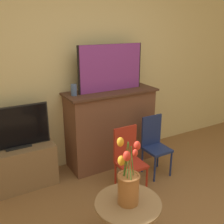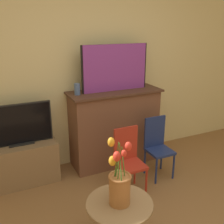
{
  "view_description": "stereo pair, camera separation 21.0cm",
  "coord_description": "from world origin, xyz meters",
  "px_view_note": "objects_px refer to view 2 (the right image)",
  "views": [
    {
      "loc": [
        -1.29,
        -0.96,
        1.83
      ],
      "look_at": [
        -0.0,
        1.3,
        0.95
      ],
      "focal_mm": 42.0,
      "sensor_mm": 36.0,
      "label": 1
    },
    {
      "loc": [
        -1.11,
        -1.05,
        1.83
      ],
      "look_at": [
        -0.0,
        1.3,
        0.95
      ],
      "focal_mm": 42.0,
      "sensor_mm": 36.0,
      "label": 2
    }
  ],
  "objects_px": {
    "tv_monitor": "(19,125)",
    "painting": "(115,68)",
    "vase_tulips": "(119,184)",
    "chair_red": "(128,157)",
    "chair_blue": "(157,144)"
  },
  "relations": [
    {
      "from": "tv_monitor",
      "to": "chair_red",
      "type": "xyz_separation_m",
      "value": [
        1.05,
        -0.68,
        -0.32
      ]
    },
    {
      "from": "chair_blue",
      "to": "vase_tulips",
      "type": "xyz_separation_m",
      "value": [
        -0.96,
        -0.86,
        0.22
      ]
    },
    {
      "from": "tv_monitor",
      "to": "painting",
      "type": "bearing_deg",
      "value": -0.32
    },
    {
      "from": "painting",
      "to": "vase_tulips",
      "type": "bearing_deg",
      "value": -114.43
    },
    {
      "from": "chair_red",
      "to": "chair_blue",
      "type": "height_order",
      "value": "same"
    },
    {
      "from": "chair_blue",
      "to": "vase_tulips",
      "type": "distance_m",
      "value": 1.31
    },
    {
      "from": "tv_monitor",
      "to": "chair_blue",
      "type": "distance_m",
      "value": 1.65
    },
    {
      "from": "tv_monitor",
      "to": "vase_tulips",
      "type": "bearing_deg",
      "value": -67.66
    },
    {
      "from": "chair_blue",
      "to": "chair_red",
      "type": "bearing_deg",
      "value": -163.18
    },
    {
      "from": "painting",
      "to": "tv_monitor",
      "type": "distance_m",
      "value": 1.33
    },
    {
      "from": "painting",
      "to": "chair_red",
      "type": "distance_m",
      "value": 1.12
    },
    {
      "from": "chair_blue",
      "to": "vase_tulips",
      "type": "relative_size",
      "value": 1.32
    },
    {
      "from": "painting",
      "to": "chair_red",
      "type": "xyz_separation_m",
      "value": [
        -0.16,
        -0.67,
        -0.88
      ]
    },
    {
      "from": "vase_tulips",
      "to": "tv_monitor",
      "type": "bearing_deg",
      "value": 112.34
    },
    {
      "from": "vase_tulips",
      "to": "chair_red",
      "type": "bearing_deg",
      "value": 56.51
    }
  ]
}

